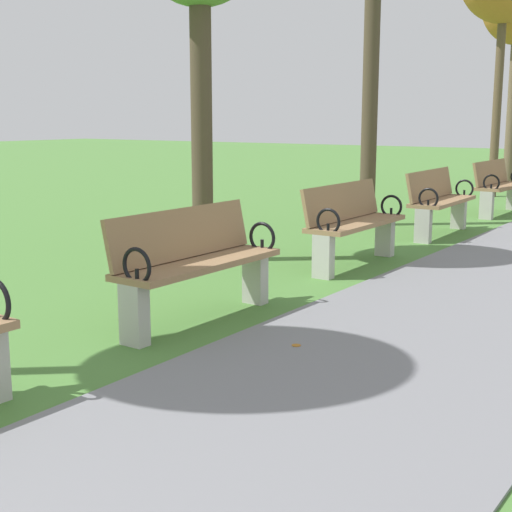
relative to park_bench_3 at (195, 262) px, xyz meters
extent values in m
cube|color=#93704C|center=(0.05, 0.00, -0.01)|extent=(0.46, 1.61, 0.05)
cube|color=#93704C|center=(-0.14, 0.00, 0.21)|extent=(0.15, 1.60, 0.40)
cube|color=#B7B5AD|center=(0.04, -0.74, -0.26)|extent=(0.20, 0.12, 0.45)
cube|color=#B7B5AD|center=(0.06, 0.74, -0.26)|extent=(0.20, 0.12, 0.45)
torus|color=black|center=(0.10, -0.76, 0.10)|extent=(0.27, 0.03, 0.27)
cylinder|color=black|center=(0.10, -0.76, 0.02)|extent=(0.03, 0.03, 0.12)
torus|color=black|center=(0.12, 0.76, 0.10)|extent=(0.27, 0.03, 0.27)
cylinder|color=black|center=(0.12, 0.76, 0.02)|extent=(0.03, 0.03, 0.12)
cube|color=#93704C|center=(0.05, 2.70, -0.01)|extent=(0.45, 1.60, 0.05)
cube|color=#93704C|center=(-0.14, 2.69, 0.21)|extent=(0.13, 1.60, 0.40)
cube|color=#B7B5AD|center=(0.06, 1.96, -0.26)|extent=(0.20, 0.12, 0.45)
cube|color=#B7B5AD|center=(0.05, 3.44, -0.26)|extent=(0.20, 0.12, 0.45)
torus|color=black|center=(0.12, 1.94, 0.10)|extent=(0.27, 0.03, 0.27)
cylinder|color=black|center=(0.12, 1.94, 0.02)|extent=(0.03, 0.03, 0.12)
torus|color=black|center=(0.11, 3.46, 0.10)|extent=(0.27, 0.03, 0.27)
cylinder|color=black|center=(0.11, 3.46, 0.02)|extent=(0.03, 0.03, 0.12)
cube|color=#93704C|center=(0.05, 5.27, -0.01)|extent=(0.50, 1.61, 0.05)
cube|color=#93704C|center=(-0.14, 5.27, 0.21)|extent=(0.18, 1.60, 0.40)
cube|color=#B7B5AD|center=(0.08, 4.53, -0.26)|extent=(0.20, 0.13, 0.45)
cube|color=#B7B5AD|center=(0.03, 6.01, -0.26)|extent=(0.20, 0.13, 0.45)
torus|color=black|center=(0.14, 4.52, 0.10)|extent=(0.27, 0.04, 0.27)
cylinder|color=black|center=(0.14, 4.52, 0.02)|extent=(0.03, 0.03, 0.12)
torus|color=black|center=(0.09, 6.04, 0.10)|extent=(0.27, 0.04, 0.27)
cylinder|color=black|center=(0.09, 6.04, 0.02)|extent=(0.03, 0.03, 0.12)
cube|color=#93704C|center=(0.05, 7.98, -0.01)|extent=(0.44, 1.60, 0.05)
cube|color=#93704C|center=(-0.14, 7.98, 0.21)|extent=(0.12, 1.60, 0.40)
cube|color=#B7B5AD|center=(0.05, 7.24, -0.26)|extent=(0.20, 0.12, 0.45)
torus|color=black|center=(0.11, 7.22, 0.10)|extent=(0.27, 0.03, 0.27)
cylinder|color=black|center=(0.11, 7.22, 0.02)|extent=(0.03, 0.03, 0.12)
cylinder|color=#4C3D2D|center=(-1.54, 2.00, 1.06)|extent=(0.24, 0.24, 3.08)
cylinder|color=#4C3D2D|center=(-1.25, 5.59, 1.61)|extent=(0.23, 0.23, 4.20)
cylinder|color=brown|center=(-0.93, 10.73, 1.41)|extent=(0.17, 0.17, 3.79)
cylinder|color=brown|center=(-1.21, 12.80, 1.28)|extent=(0.23, 0.23, 3.52)
cylinder|color=#AD6B23|center=(-1.84, 5.78, -0.48)|extent=(0.15, 0.15, 0.00)
cylinder|color=#AD6B23|center=(1.04, -0.15, -0.46)|extent=(0.07, 0.07, 0.00)
camera|label=1|loc=(3.61, -4.36, 1.12)|focal=50.96mm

